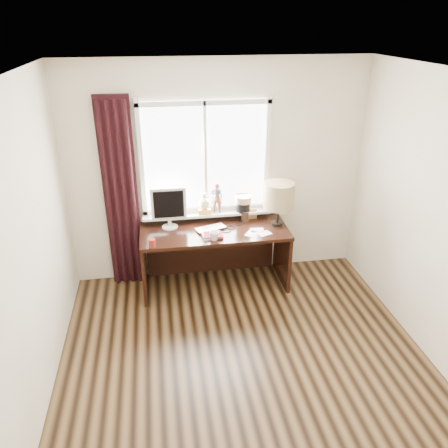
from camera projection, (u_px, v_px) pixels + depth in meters
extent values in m
cube|color=brown|center=(252.00, 384.00, 3.90)|extent=(3.50, 4.00, 0.00)
cube|color=white|center=(263.00, 81.00, 2.78)|extent=(3.50, 4.00, 0.00)
cube|color=beige|center=(218.00, 174.00, 5.13)|extent=(3.50, 0.00, 2.60)
cube|color=beige|center=(16.00, 277.00, 3.09)|extent=(0.00, 4.00, 2.60)
imported|color=silver|center=(211.00, 228.00, 5.02)|extent=(0.39, 0.31, 0.03)
imported|color=white|center=(214.00, 235.00, 4.77)|extent=(0.14, 0.14, 0.11)
cylinder|color=maroon|center=(152.00, 243.00, 4.63)|extent=(0.07, 0.07, 0.09)
cube|color=white|center=(205.00, 158.00, 5.01)|extent=(1.40, 0.02, 1.30)
cube|color=silver|center=(206.00, 209.00, 5.25)|extent=(1.50, 0.05, 0.05)
cube|color=silver|center=(204.00, 103.00, 4.71)|extent=(1.50, 0.05, 0.05)
cube|color=silver|center=(141.00, 162.00, 4.88)|extent=(0.05, 0.05, 1.40)
cube|color=silver|center=(267.00, 156.00, 5.09)|extent=(0.05, 0.05, 1.40)
cube|color=silver|center=(205.00, 159.00, 4.98)|extent=(0.03, 0.05, 1.30)
cube|color=silver|center=(207.00, 214.00, 5.22)|extent=(1.52, 0.18, 0.03)
cylinder|color=#550803|center=(171.00, 206.00, 5.09)|extent=(0.14, 0.14, 0.24)
cube|color=gold|center=(204.00, 210.00, 5.20)|extent=(0.15, 0.12, 0.06)
sphere|color=beige|center=(204.00, 203.00, 5.16)|extent=(0.13, 0.13, 0.13)
sphere|color=beige|center=(204.00, 195.00, 5.11)|extent=(0.07, 0.07, 0.07)
imported|color=brown|center=(218.00, 197.00, 5.15)|extent=(0.16, 0.13, 0.38)
cylinder|color=#1E4C51|center=(218.00, 191.00, 5.11)|extent=(0.11, 0.11, 0.05)
cylinder|color=black|center=(243.00, 207.00, 5.23)|extent=(0.16, 0.16, 0.12)
cylinder|color=#8C6B4C|center=(243.00, 199.00, 5.18)|extent=(0.20, 0.20, 0.08)
cube|color=black|center=(121.00, 196.00, 4.97)|extent=(0.38, 0.05, 2.25)
cylinder|color=black|center=(109.00, 200.00, 4.93)|extent=(0.06, 0.06, 2.20)
cylinder|color=black|center=(117.00, 199.00, 4.94)|extent=(0.06, 0.06, 2.20)
cylinder|color=black|center=(125.00, 199.00, 4.95)|extent=(0.06, 0.06, 2.20)
cylinder|color=black|center=(133.00, 198.00, 4.97)|extent=(0.06, 0.06, 2.20)
cube|color=black|center=(214.00, 231.00, 5.03)|extent=(1.70, 0.70, 0.04)
cube|color=black|center=(144.00, 265.00, 5.07)|extent=(0.04, 0.64, 0.71)
cube|color=black|center=(282.00, 254.00, 5.31)|extent=(0.04, 0.64, 0.71)
cube|color=black|center=(211.00, 246.00, 5.49)|extent=(1.60, 0.03, 0.71)
cylinder|color=beige|center=(170.00, 227.00, 5.07)|extent=(0.18, 0.18, 0.01)
cylinder|color=beige|center=(170.00, 222.00, 5.05)|extent=(0.04, 0.04, 0.10)
cube|color=beige|center=(169.00, 204.00, 4.95)|extent=(0.40, 0.04, 0.38)
cube|color=black|center=(169.00, 205.00, 4.93)|extent=(0.34, 0.01, 0.32)
cube|color=beige|center=(213.00, 236.00, 4.86)|extent=(0.23, 0.18, 0.02)
cube|color=#5A0815|center=(214.00, 235.00, 4.85)|extent=(0.22, 0.17, 0.01)
cylinder|color=black|center=(245.00, 216.00, 5.23)|extent=(0.09, 0.09, 0.12)
cylinder|color=black|center=(244.00, 212.00, 5.21)|extent=(0.01, 0.01, 0.22)
cylinder|color=black|center=(246.00, 213.00, 5.21)|extent=(0.01, 0.01, 0.19)
cylinder|color=black|center=(245.00, 210.00, 5.21)|extent=(0.01, 0.01, 0.25)
cylinder|color=black|center=(246.00, 213.00, 5.23)|extent=(0.01, 0.01, 0.17)
cube|color=gold|center=(253.00, 214.00, 5.27)|extent=(0.10, 0.02, 0.13)
cube|color=#996633|center=(253.00, 214.00, 5.26)|extent=(0.08, 0.01, 0.10)
cylinder|color=black|center=(277.00, 223.00, 5.14)|extent=(0.14, 0.14, 0.03)
cylinder|color=black|center=(278.00, 214.00, 5.09)|extent=(0.03, 0.03, 0.22)
cylinder|color=#C5B286|center=(279.00, 195.00, 4.99)|extent=(0.35, 0.35, 0.30)
cube|color=white|center=(264.00, 233.00, 4.93)|extent=(0.18, 0.16, 0.00)
cube|color=white|center=(257.00, 230.00, 5.01)|extent=(0.16, 0.12, 0.00)
cube|color=white|center=(251.00, 234.00, 4.93)|extent=(0.18, 0.19, 0.00)
torus|color=black|center=(226.00, 230.00, 5.00)|extent=(0.16, 0.16, 0.01)
torus|color=black|center=(238.00, 223.00, 5.17)|extent=(0.15, 0.15, 0.01)
torus|color=black|center=(231.00, 227.00, 5.07)|extent=(0.14, 0.14, 0.01)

